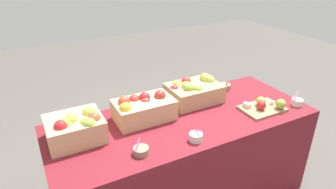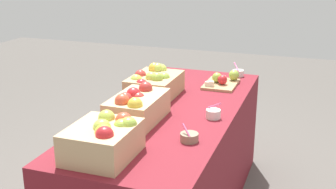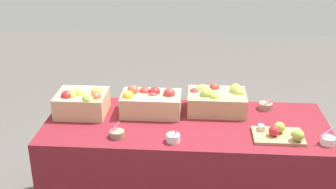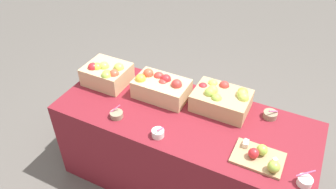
# 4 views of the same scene
# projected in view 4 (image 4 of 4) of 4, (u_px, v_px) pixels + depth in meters

# --- Properties ---
(ground_plane) EXTENTS (10.00, 10.00, 0.00)m
(ground_plane) POSITION_uv_depth(u_px,v_px,m) (181.00, 179.00, 2.83)
(ground_plane) COLOR #56514C
(table) EXTENTS (1.90, 0.76, 0.74)m
(table) POSITION_uv_depth(u_px,v_px,m) (183.00, 150.00, 2.60)
(table) COLOR maroon
(table) RESTS_ON ground_plane
(apple_crate_left) EXTENTS (0.34, 0.29, 0.19)m
(apple_crate_left) POSITION_uv_depth(u_px,v_px,m) (107.00, 74.00, 2.63)
(apple_crate_left) COLOR tan
(apple_crate_left) RESTS_ON table
(apple_crate_middle) EXTENTS (0.41, 0.25, 0.19)m
(apple_crate_middle) POSITION_uv_depth(u_px,v_px,m) (161.00, 87.00, 2.50)
(apple_crate_middle) COLOR tan
(apple_crate_middle) RESTS_ON table
(apple_crate_right) EXTENTS (0.40, 0.29, 0.19)m
(apple_crate_right) POSITION_uv_depth(u_px,v_px,m) (222.00, 99.00, 2.39)
(apple_crate_right) COLOR tan
(apple_crate_right) RESTS_ON table
(cutting_board_front) EXTENTS (0.31, 0.22, 0.09)m
(cutting_board_front) POSITION_uv_depth(u_px,v_px,m) (260.00, 157.00, 2.02)
(cutting_board_front) COLOR tan
(cutting_board_front) RESTS_ON table
(sample_bowl_near) EXTENTS (0.10, 0.09, 0.10)m
(sample_bowl_near) POSITION_uv_depth(u_px,v_px,m) (305.00, 181.00, 1.89)
(sample_bowl_near) COLOR silver
(sample_bowl_near) RESTS_ON table
(sample_bowl_mid) EXTENTS (0.09, 0.09, 0.09)m
(sample_bowl_mid) POSITION_uv_depth(u_px,v_px,m) (117.00, 114.00, 2.35)
(sample_bowl_mid) COLOR gray
(sample_bowl_mid) RESTS_ON table
(sample_bowl_far) EXTENTS (0.08, 0.08, 0.09)m
(sample_bowl_far) POSITION_uv_depth(u_px,v_px,m) (158.00, 133.00, 2.19)
(sample_bowl_far) COLOR silver
(sample_bowl_far) RESTS_ON table
(sample_bowl_extra) EXTENTS (0.10, 0.10, 0.09)m
(sample_bowl_extra) POSITION_uv_depth(u_px,v_px,m) (270.00, 115.00, 2.34)
(sample_bowl_extra) COLOR gray
(sample_bowl_extra) RESTS_ON table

